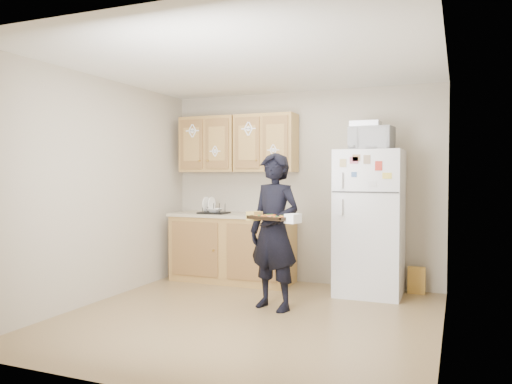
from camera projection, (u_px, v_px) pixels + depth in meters
floor at (248, 318)px, 4.92m from camera, size 3.60×3.60×0.00m
ceiling at (248, 63)px, 4.84m from camera, size 3.60×3.60×0.00m
wall_back at (302, 187)px, 6.55m from camera, size 3.60×0.04×2.50m
wall_front at (138, 200)px, 3.21m from camera, size 3.60×0.04×2.50m
wall_left at (99, 189)px, 5.56m from camera, size 0.04×3.60×2.50m
wall_right at (444, 194)px, 4.20m from camera, size 0.04×3.60×2.50m
refrigerator at (370, 223)px, 5.86m from camera, size 0.75×0.70×1.70m
base_cabinet at (233, 249)px, 6.60m from camera, size 1.60×0.60×0.86m
countertop at (233, 215)px, 6.58m from camera, size 1.64×0.64×0.04m
upper_cab_left at (210, 145)px, 6.83m from camera, size 0.80×0.33×0.75m
upper_cab_right at (266, 143)px, 6.52m from camera, size 0.80×0.33×0.75m
cereal_box at (416, 280)px, 5.91m from camera, size 0.20×0.07×0.32m
person at (274, 231)px, 5.22m from camera, size 0.69×0.56×1.64m
baking_tray at (273, 218)px, 4.92m from camera, size 0.50×0.43×0.04m
pizza_front_left at (261, 216)px, 4.93m from camera, size 0.14×0.14×0.02m
pizza_front_right at (277, 218)px, 4.80m from camera, size 0.14×0.14×0.02m
pizza_back_left at (270, 216)px, 5.03m from camera, size 0.14×0.14×0.02m
pizza_back_right at (285, 217)px, 4.91m from camera, size 0.14×0.14×0.02m
microwave at (371, 138)px, 5.77m from camera, size 0.51×0.37×0.27m
foil_pan at (366, 124)px, 5.82m from camera, size 0.34×0.24×0.07m
dish_rack at (214, 208)px, 6.58m from camera, size 0.37×0.28×0.15m
bowl at (214, 210)px, 6.58m from camera, size 0.22×0.22×0.05m
soap_bottle at (274, 207)px, 6.30m from camera, size 0.12×0.12×0.21m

